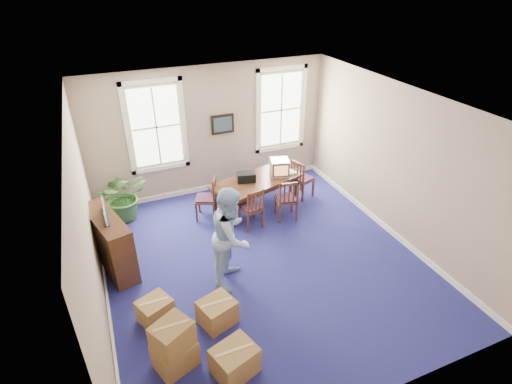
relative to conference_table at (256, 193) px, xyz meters
name	(u,v)px	position (x,y,z in m)	size (l,w,h in m)	color
floor	(263,261)	(-0.68, -1.97, -0.36)	(6.50, 6.50, 0.00)	navy
ceiling	(265,105)	(-0.68, -1.97, 2.84)	(6.50, 6.50, 0.00)	white
wall_back	(211,131)	(-0.68, 1.28, 1.24)	(6.50, 6.50, 0.00)	tan
wall_front	(377,321)	(-0.68, -5.22, 1.24)	(6.50, 6.50, 0.00)	tan
wall_left	(87,229)	(-3.68, -1.97, 1.24)	(6.50, 6.50, 0.00)	tan
wall_right	(397,164)	(2.32, -1.97, 1.24)	(6.50, 6.50, 0.00)	tan
baseboard_back	(214,186)	(-0.68, 1.25, -0.30)	(6.00, 0.04, 0.12)	white
baseboard_left	(108,300)	(-3.65, -1.97, -0.30)	(0.04, 6.50, 0.12)	white
baseboard_right	(384,225)	(2.29, -1.97, -0.30)	(0.04, 6.50, 0.12)	white
window_left	(156,127)	(-1.98, 1.26, 1.54)	(1.40, 0.12, 2.20)	white
window_right	(281,110)	(1.22, 1.26, 1.54)	(1.40, 0.12, 2.20)	white
wall_picture	(223,124)	(-0.38, 1.23, 1.39)	(0.58, 0.06, 0.48)	black
conference_table	(256,193)	(0.00, 0.00, 0.00)	(2.13, 0.97, 0.72)	#472A18
crt_tv	(280,167)	(0.63, 0.05, 0.56)	(0.43, 0.47, 0.39)	#B7B7BC
game_console	(291,172)	(0.92, 0.00, 0.39)	(0.18, 0.22, 0.06)	white
equipment_bag	(246,177)	(-0.24, 0.05, 0.47)	(0.43, 0.28, 0.22)	black
chair_near_left	(251,207)	(-0.43, -0.72, 0.13)	(0.44, 0.44, 0.98)	brown
chair_near_right	(286,198)	(0.43, -0.72, 0.15)	(0.46, 0.46, 1.03)	brown
chair_end_left	(206,198)	(-1.26, 0.00, 0.15)	(0.46, 0.46, 1.03)	brown
chair_end_right	(303,178)	(1.26, 0.00, 0.15)	(0.46, 0.46, 1.02)	brown
man	(232,236)	(-1.40, -2.19, 0.60)	(0.94, 0.73, 1.93)	#9ABBE6
credenza	(110,242)	(-3.43, -0.99, 0.24)	(0.44, 1.53, 1.20)	#472A18
brochure_rack	(104,208)	(-3.41, -0.99, 0.98)	(0.11, 0.64, 0.28)	#99999E
potted_plant	(124,196)	(-2.98, 0.69, 0.23)	(1.06, 0.92, 1.18)	#2E5C25
cardboard_boxes	(187,334)	(-2.61, -3.55, 0.08)	(1.53, 1.53, 0.88)	#A0743F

